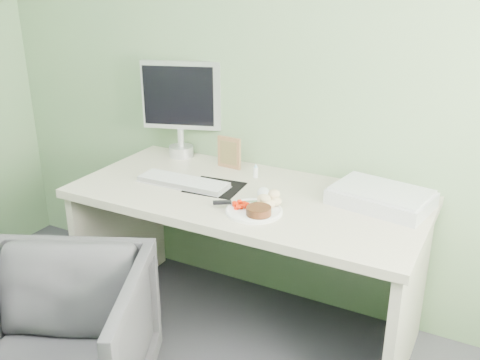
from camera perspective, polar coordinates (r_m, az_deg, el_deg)
The scene contains 15 objects.
wall_back at distance 2.59m, azimuth 4.68°, elevation 14.26°, with size 3.50×3.50×0.00m, color gray.
desk at distance 2.50m, azimuth 0.70°, elevation -5.26°, with size 1.60×0.75×0.73m.
plate at distance 2.23m, azimuth 1.51°, elevation -3.34°, with size 0.24×0.24×0.01m, color white.
steak at distance 2.18m, azimuth 2.01°, elevation -3.30°, with size 0.10×0.10×0.03m, color black.
potato_pile at distance 2.25m, azimuth 2.90°, elevation -2.23°, with size 0.10×0.07×0.05m, color tan.
carrot_heap at distance 2.24m, azimuth 0.06°, elevation -2.53°, with size 0.06×0.05×0.04m, color #F32205.
steak_knife at distance 2.27m, azimuth -1.10°, elevation -2.39°, with size 0.18×0.13×0.01m.
mousepad at distance 2.49m, azimuth -2.70°, elevation -0.78°, with size 0.24×0.21×0.00m, color black.
keyboard at distance 2.53m, azimuth -6.07°, elevation -0.16°, with size 0.44×0.13×0.02m, color white.
computer_mouse at distance 2.39m, azimuth 2.49°, elevation -1.33°, with size 0.05×0.10×0.03m, color white.
photo_frame at distance 2.71m, azimuth -1.17°, elevation 2.94°, with size 0.13×0.02×0.16m, color brown.
eyedrop_bottle at distance 2.60m, azimuth 1.68°, elevation 0.94°, with size 0.02×0.02×0.07m.
scanner at distance 2.37m, azimuth 14.80°, elevation -1.89°, with size 0.41×0.27×0.06m, color silver.
monitor at distance 2.86m, azimuth -6.28°, elevation 8.10°, with size 0.41×0.17×0.51m.
desk_chair at distance 2.28m, azimuth -19.17°, elevation -16.40°, with size 0.68×0.70×0.64m, color #323236.
Camera 1 is at (1.02, -0.37, 1.68)m, focal length 40.00 mm.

